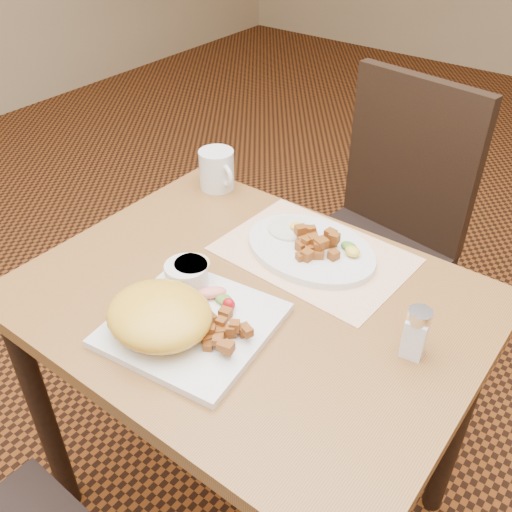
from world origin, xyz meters
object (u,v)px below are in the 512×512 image
object	(u,v)px
table	(250,335)
plate_oval	(311,249)
chair_far	(380,226)
plate_square	(192,325)
salt_shaker	(416,332)
coffee_mug	(217,170)

from	to	relation	value
table	plate_oval	size ratio (longest dim) A/B	2.96
chair_far	plate_square	distance (m)	0.86
salt_shaker	coffee_mug	xyz separation A→B (m)	(-0.66, 0.25, -0.00)
plate_square	plate_oval	bearing A→B (deg)	82.29
chair_far	salt_shaker	world-z (taller)	chair_far
salt_shaker	plate_square	bearing A→B (deg)	-151.98
plate_oval	coffee_mug	size ratio (longest dim) A/B	2.58
plate_oval	salt_shaker	xyz separation A→B (m)	(0.31, -0.15, 0.04)
plate_square	plate_oval	world-z (taller)	plate_oval
table	plate_square	distance (m)	0.18
chair_far	salt_shaker	bearing A→B (deg)	127.98
salt_shaker	coffee_mug	size ratio (longest dim) A/B	0.85
table	plate_oval	bearing A→B (deg)	84.69
table	plate_square	bearing A→B (deg)	-101.05
plate_oval	plate_square	bearing A→B (deg)	-97.71
table	plate_square	xyz separation A→B (m)	(-0.03, -0.14, 0.12)
plate_oval	coffee_mug	world-z (taller)	coffee_mug
plate_oval	table	bearing A→B (deg)	-95.31
plate_oval	coffee_mug	xyz separation A→B (m)	(-0.35, 0.10, 0.04)
plate_square	coffee_mug	size ratio (longest dim) A/B	2.37
plate_square	plate_oval	xyz separation A→B (m)	(0.05, 0.33, 0.00)
plate_square	coffee_mug	bearing A→B (deg)	125.36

